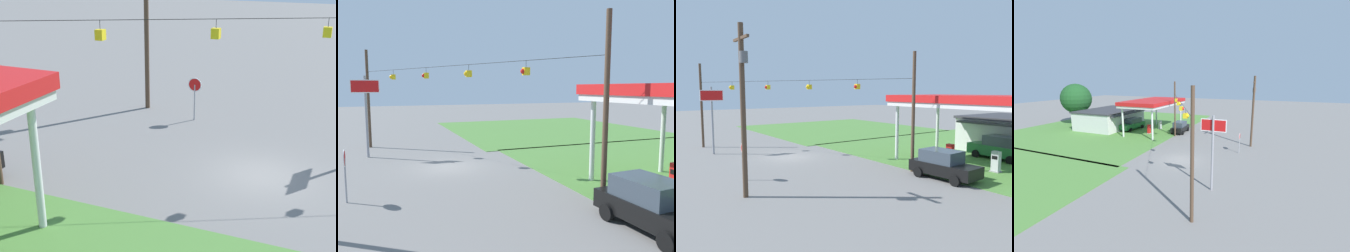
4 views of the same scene
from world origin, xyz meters
TOP-DOWN VIEW (x-y plane):
  - ground_plane at (0.00, 0.00)m, footprint 160.00×160.00m
  - grass_verge_station_corner at (13.60, 19.09)m, footprint 36.00×28.00m
  - gas_station_canopy at (11.60, 9.64)m, footprint 12.16×6.63m
  - gas_station_store at (11.54, 19.07)m, footprint 11.14×8.76m
  - fuel_pump_near at (9.65, 9.64)m, footprint 0.71×0.56m
  - fuel_pump_far at (13.55, 9.64)m, footprint 0.71×0.56m
  - car_at_pumps_front at (12.44, 5.20)m, footprint 4.63×2.29m
  - car_at_pumps_rear at (11.40, 14.08)m, footprint 5.34×2.45m
  - stop_sign_roadside at (5.14, -5.74)m, footprint 0.80×0.08m
  - stop_sign_overhead at (-5.28, -5.08)m, footprint 0.22×2.04m
  - utility_pole_main at (8.65, -6.79)m, footprint 2.20×0.44m
  - signal_span_gantry at (0.00, -0.01)m, footprint 19.98×10.24m
  - tree_behind_station at (11.08, 26.82)m, footprint 5.80×5.80m

SIDE VIEW (x-z plane):
  - ground_plane at x=0.00m, z-range 0.00..0.00m
  - grass_verge_station_corner at x=13.60m, z-range 0.00..0.04m
  - fuel_pump_near at x=9.65m, z-range -0.04..1.50m
  - fuel_pump_far at x=13.55m, z-range -0.04..1.50m
  - car_at_pumps_front at x=12.44m, z-range 0.01..1.92m
  - car_at_pumps_rear at x=11.40m, z-range 0.01..2.06m
  - gas_station_store at x=11.54m, z-range 0.01..3.41m
  - stop_sign_roadside at x=5.14m, z-range 0.56..3.06m
  - stop_sign_overhead at x=-5.28m, z-range 1.25..7.45m
  - signal_span_gantry at x=0.00m, z-range 0.40..8.98m
  - gas_station_canopy at x=11.60m, z-range 2.25..7.74m
  - tree_behind_station at x=11.08m, z-range 1.13..9.21m
  - utility_pole_main at x=8.65m, z-range 0.56..9.92m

